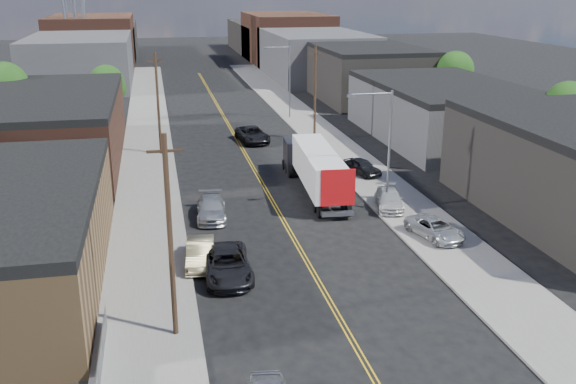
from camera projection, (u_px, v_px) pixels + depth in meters
name	position (u px, v px, depth m)	size (l,w,h in m)	color
ground	(226.00, 121.00, 79.07)	(260.00, 260.00, 0.00)	black
centerline	(243.00, 151.00, 65.11)	(0.32, 120.00, 0.01)	gold
sidewalk_left	(148.00, 155.00, 63.24)	(5.00, 140.00, 0.15)	slate
sidewalk_right	(333.00, 145.00, 66.94)	(5.00, 140.00, 0.15)	slate
warehouse_brown	(52.00, 129.00, 59.66)	(12.00, 26.00, 6.60)	#47271C
industrial_right_b	(443.00, 111.00, 69.38)	(14.00, 24.00, 6.10)	#353538
industrial_right_c	(367.00, 72.00, 93.33)	(14.00, 22.00, 7.60)	black
skyline_left_a	(82.00, 60.00, 106.50)	(16.00, 30.00, 8.00)	#353538
skyline_right_a	(315.00, 55.00, 114.28)	(16.00, 30.00, 8.00)	#353538
skyline_left_b	(93.00, 41.00, 129.45)	(16.00, 26.00, 10.00)	#47271C
skyline_right_b	(287.00, 38.00, 137.23)	(16.00, 26.00, 10.00)	#47271C
skyline_left_c	(100.00, 40.00, 148.52)	(16.00, 40.00, 7.00)	black
skyline_right_c	(270.00, 38.00, 156.31)	(16.00, 40.00, 7.00)	black
streetlight_near	(384.00, 141.00, 46.33)	(3.39, 0.25, 9.00)	gray
streetlight_far	(287.00, 76.00, 78.89)	(3.39, 0.25, 9.00)	gray
utility_pole_left_near	(170.00, 237.00, 29.36)	(1.60, 0.26, 10.00)	black
utility_pole_left_far	(158.00, 103.00, 61.92)	(1.60, 0.26, 10.00)	black
utility_pole_right	(315.00, 93.00, 67.90)	(1.60, 0.26, 10.00)	black
tree_left_mid	(6.00, 89.00, 68.06)	(5.10, 5.04, 8.37)	black
tree_left_far	(107.00, 85.00, 76.80)	(4.35, 4.20, 6.97)	black
tree_right_near	(568.00, 108.00, 61.07)	(4.60, 4.48, 7.44)	black
tree_right_far	(456.00, 72.00, 83.31)	(4.85, 4.76, 7.91)	black
semi_truck	(313.00, 165.00, 51.94)	(3.24, 14.67, 3.80)	silver
car_left_b	(200.00, 253.00, 38.51)	(1.59, 4.57, 1.51)	#948A61
car_left_c	(227.00, 264.00, 36.91)	(2.64, 5.73, 1.59)	black
car_left_d	(211.00, 208.00, 46.23)	(2.06, 5.06, 1.47)	#A3A5A8
car_right_lot_a	(435.00, 228.00, 42.31)	(2.12, 4.60, 1.28)	silver
car_right_lot_b	(389.00, 199.00, 47.92)	(1.85, 4.56, 1.32)	#B1B1B1
car_right_lot_c	(362.00, 166.00, 56.37)	(1.64, 4.08, 1.39)	black
car_ahead_truck	(253.00, 135.00, 68.40)	(2.67, 5.80, 1.61)	black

